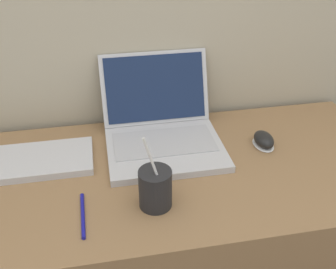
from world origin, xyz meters
name	(u,v)px	position (x,y,z in m)	size (l,w,h in m)	color
desk	(170,262)	(0.00, 0.28, 0.37)	(1.27, 0.56, 0.74)	#936D47
laptop	(162,128)	(0.00, 0.42, 0.79)	(0.33, 0.35, 0.22)	silver
drink_cup	(155,188)	(-0.06, 0.15, 0.79)	(0.08, 0.08, 0.19)	#232326
computer_mouse	(264,140)	(0.29, 0.34, 0.76)	(0.06, 0.09, 0.04)	white
external_keyboard	(7,164)	(-0.43, 0.37, 0.75)	(0.45, 0.16, 0.02)	silver
pen	(83,215)	(-0.23, 0.14, 0.74)	(0.01, 0.14, 0.01)	#191999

